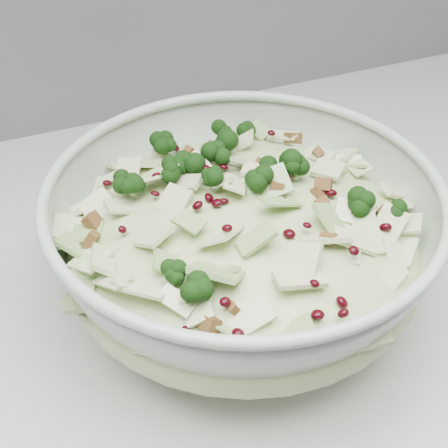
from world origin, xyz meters
TOP-DOWN VIEW (x-y plane):
  - mixing_bowl at (0.01, 1.60)m, footprint 0.42×0.42m
  - salad at (0.01, 1.60)m, footprint 0.32×0.32m

SIDE VIEW (x-z plane):
  - mixing_bowl at x=0.01m, z-range 0.90..1.03m
  - salad at x=0.01m, z-range 0.92..1.05m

